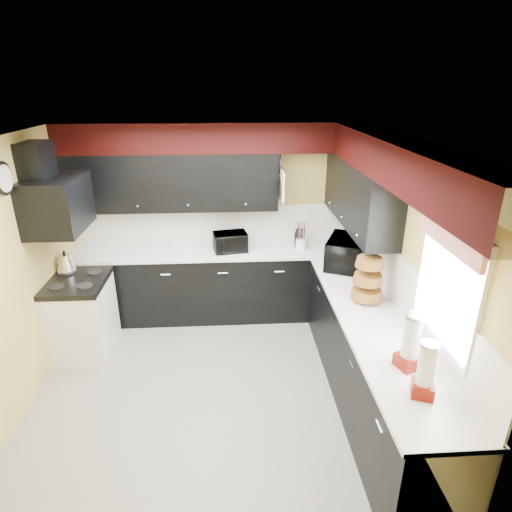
{
  "coord_description": "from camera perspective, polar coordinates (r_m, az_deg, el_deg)",
  "views": [
    {
      "loc": [
        0.21,
        -3.6,
        2.94
      ],
      "look_at": [
        0.48,
        0.72,
        1.17
      ],
      "focal_mm": 30.0,
      "sensor_mm": 36.0,
      "label": 1
    }
  ],
  "objects": [
    {
      "name": "wall_left",
      "position": [
        4.46,
        -30.06,
        -3.18
      ],
      "size": [
        0.06,
        3.6,
        2.5
      ],
      "primitive_type": "cube",
      "color": "#E0C666",
      "rests_on": "ground"
    },
    {
      "name": "wall_back",
      "position": [
        5.67,
        -5.55,
        4.84
      ],
      "size": [
        3.6,
        0.06,
        2.5
      ],
      "primitive_type": "cube",
      "color": "#E0C666",
      "rests_on": "ground"
    },
    {
      "name": "ground",
      "position": [
        4.66,
        -5.6,
        -16.99
      ],
      "size": [
        3.6,
        3.6,
        0.0
      ],
      "primitive_type": "plane",
      "color": "gray",
      "rests_on": "ground"
    },
    {
      "name": "cab_back",
      "position": [
        5.68,
        -5.34,
        -3.79
      ],
      "size": [
        3.6,
        0.6,
        0.9
      ],
      "primitive_type": "cube",
      "color": "black",
      "rests_on": "ground"
    },
    {
      "name": "pan_low",
      "position": [
        5.46,
        2.97,
        9.35
      ],
      "size": [
        0.03,
        0.24,
        0.42
      ],
      "primitive_type": null,
      "color": "black",
      "rests_on": "upper_back"
    },
    {
      "name": "dispenser_b",
      "position": [
        3.18,
        21.67,
        -14.1
      ],
      "size": [
        0.19,
        0.19,
        0.39
      ],
      "primitive_type": null,
      "rotation": [
        0.0,
        0.0,
        -0.34
      ],
      "color": "#6F0C00",
      "rests_on": "counter_right"
    },
    {
      "name": "hood",
      "position": [
        4.84,
        -24.95,
        6.33
      ],
      "size": [
        0.5,
        0.78,
        0.55
      ],
      "primitive_type": "cube",
      "color": "black",
      "rests_on": "wall_left"
    },
    {
      "name": "microwave",
      "position": [
        5.04,
        12.01,
        0.49
      ],
      "size": [
        0.63,
        0.73,
        0.34
      ],
      "primitive_type": "imported",
      "rotation": [
        0.0,
        0.0,
        1.15
      ],
      "color": "black",
      "rests_on": "counter_right"
    },
    {
      "name": "splash_back",
      "position": [
        5.68,
        -5.53,
        4.23
      ],
      "size": [
        3.6,
        0.02,
        0.5
      ],
      "primitive_type": "cube",
      "color": "white",
      "rests_on": "counter_back"
    },
    {
      "name": "clock",
      "position": [
        4.4,
        -30.62,
        8.89
      ],
      "size": [
        0.03,
        0.3,
        0.3
      ],
      "primitive_type": null,
      "color": "black",
      "rests_on": "wall_left"
    },
    {
      "name": "ceiling",
      "position": [
        3.64,
        -7.11,
        15.16
      ],
      "size": [
        3.6,
        3.6,
        0.06
      ],
      "primitive_type": "cube",
      "color": "white",
      "rests_on": "wall_back"
    },
    {
      "name": "deco_plate",
      "position": [
        3.67,
        21.97,
        9.86
      ],
      "size": [
        0.03,
        0.24,
        0.24
      ],
      "primitive_type": null,
      "color": "white",
      "rests_on": "wall_right"
    },
    {
      "name": "baskets",
      "position": [
        4.26,
        14.69,
        -2.89
      ],
      "size": [
        0.27,
        0.27,
        0.5
      ],
      "primitive_type": null,
      "color": "brown",
      "rests_on": "upper_right"
    },
    {
      "name": "pan_top",
      "position": [
        5.27,
        3.19,
        11.99
      ],
      "size": [
        0.03,
        0.22,
        0.4
      ],
      "primitive_type": null,
      "color": "black",
      "rests_on": "upper_back"
    },
    {
      "name": "toaster_oven",
      "position": [
        5.41,
        -3.44,
        1.89
      ],
      "size": [
        0.46,
        0.41,
        0.24
      ],
      "primitive_type": "imported",
      "rotation": [
        0.0,
        0.0,
        0.17
      ],
      "color": "black",
      "rests_on": "counter_back"
    },
    {
      "name": "cooktop",
      "position": [
        5.11,
        -22.82,
        -3.24
      ],
      "size": [
        0.62,
        0.77,
        0.06
      ],
      "primitive_type": "cube",
      "color": "black",
      "rests_on": "stove"
    },
    {
      "name": "upper_right",
      "position": [
        4.86,
        13.61,
        8.09
      ],
      "size": [
        0.35,
        1.8,
        0.7
      ],
      "primitive_type": "cube",
      "color": "black",
      "rests_on": "wall_right"
    },
    {
      "name": "soffit_right",
      "position": [
        3.75,
        18.95,
        11.67
      ],
      "size": [
        0.36,
        3.24,
        0.35
      ],
      "primitive_type": "cube",
      "color": "black",
      "rests_on": "wall_right"
    },
    {
      "name": "soffit_back",
      "position": [
        5.26,
        -6.06,
        15.47
      ],
      "size": [
        3.6,
        0.36,
        0.35
      ],
      "primitive_type": "cube",
      "color": "black",
      "rests_on": "wall_back"
    },
    {
      "name": "wall_right",
      "position": [
        4.29,
        18.54,
        -2.17
      ],
      "size": [
        0.06,
        3.6,
        2.5
      ],
      "primitive_type": "cube",
      "color": "#E0C666",
      "rests_on": "ground"
    },
    {
      "name": "splash_right",
      "position": [
        4.31,
        18.32,
        -2.9
      ],
      "size": [
        0.02,
        3.6,
        0.5
      ],
      "primitive_type": "cube",
      "color": "white",
      "rests_on": "counter_right"
    },
    {
      "name": "window",
      "position": [
        3.42,
        24.24,
        -3.79
      ],
      "size": [
        0.03,
        0.86,
        0.96
      ],
      "primitive_type": null,
      "color": "white",
      "rests_on": "wall_right"
    },
    {
      "name": "kettle",
      "position": [
        5.34,
        -24.04,
        -0.86
      ],
      "size": [
        0.27,
        0.27,
        0.2
      ],
      "primitive_type": null,
      "rotation": [
        0.0,
        0.0,
        0.31
      ],
      "color": "silver",
      "rests_on": "cooktop"
    },
    {
      "name": "cab_right",
      "position": [
        4.34,
        14.87,
        -13.65
      ],
      "size": [
        0.6,
        3.0,
        0.9
      ],
      "primitive_type": "cube",
      "color": "black",
      "rests_on": "ground"
    },
    {
      "name": "pan_mid",
      "position": [
        5.2,
        3.3,
        9.02
      ],
      "size": [
        0.03,
        0.28,
        0.46
      ],
      "primitive_type": null,
      "color": "black",
      "rests_on": "upper_back"
    },
    {
      "name": "utensil_crock",
      "position": [
        5.48,
        6.01,
        1.54
      ],
      "size": [
        0.17,
        0.17,
        0.14
      ],
      "primitive_type": "cylinder",
      "rotation": [
        0.0,
        0.0,
        -0.38
      ],
      "color": "white",
      "rests_on": "counter_back"
    },
    {
      "name": "hood_duct",
      "position": [
        4.8,
        -27.23,
        11.02
      ],
      "size": [
        0.24,
        0.4,
        0.4
      ],
      "primitive_type": "cube",
      "color": "black",
      "rests_on": "wall_left"
    },
    {
      "name": "counter_back",
      "position": [
        5.49,
        -5.51,
        0.61
      ],
      "size": [
        3.62,
        0.64,
        0.04
      ],
      "primitive_type": "cube",
      "color": "white",
      "rests_on": "cab_back"
    },
    {
      "name": "valance",
      "position": [
        3.26,
        24.48,
        2.5
      ],
      "size": [
        0.04,
        0.88,
        0.2
      ],
      "primitive_type": "cube",
      "color": "red",
      "rests_on": "wall_right"
    },
    {
      "name": "stove",
      "position": [
        5.31,
        -22.08,
        -7.73
      ],
      "size": [
        0.6,
        0.75,
        0.86
      ],
      "primitive_type": "cube",
      "color": "white",
      "rests_on": "ground"
    },
    {
      "name": "upper_back",
      "position": [
        5.4,
        -11.21,
        9.68
      ],
      "size": [
        2.6,
        0.35,
        0.7
      ],
      "primitive_type": "cube",
      "color": "black",
      "rests_on": "wall_back"
    },
    {
      "name": "counter_right",
      "position": [
        4.08,
        15.52,
        -8.29
      ],
      "size": [
        0.64,
        3.02,
        0.04
      ],
      "primitive_type": "cube",
      "color": "white",
      "rests_on": "cab_right"
    },
    {
      "name": "dispenser_a",
      "position": [
        3.41,
        19.94,
        -10.74
      ],
      "size": [
        0.21,
        0.21,
        0.44
      ],
      "primitive_type": null,
      "rotation": [
        0.0,
        0.0,
        0.37
      ],
      "color": "#5A0712",
      "rests_on": "counter_right"
    },
    {
      "name": "knife_block",
      "position": [
        5.58,
        5.82,
        2.38
      ],
      "size": [
        0.14,
        0.17,
        0.22
      ],
      "primitive_type": "cube",
      "rotation": [
        0.0,
        0.0,
        -0.38
      ],
      "color": "black",
      "rests_on": "counter_back"
    },
    {
      "name": "cut_board",
      "position": [
        5.07,
        3.58,
        9.26
      ],
      "size": [
        0.03,
        0.26,
        0.35
      ],
      "primitive_type": "cube",
      "color": "white",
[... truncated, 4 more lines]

